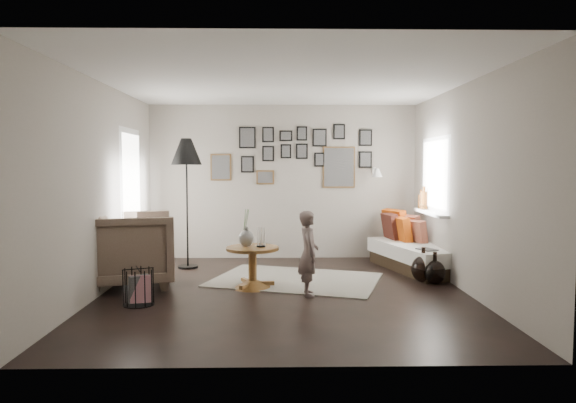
{
  "coord_description": "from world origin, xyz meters",
  "views": [
    {
      "loc": [
        -0.08,
        -6.32,
        1.58
      ],
      "look_at": [
        0.05,
        0.5,
        1.1
      ],
      "focal_mm": 32.0,
      "sensor_mm": 36.0,
      "label": 1
    }
  ],
  "objects_px": {
    "demijohn_large": "(423,269)",
    "child": "(309,253)",
    "daybed": "(415,251)",
    "armchair": "(132,249)",
    "floor_lamp": "(186,157)",
    "magazine_basket": "(139,287)",
    "demijohn_small": "(435,272)",
    "pedestal_table": "(253,269)",
    "vase": "(246,235)"
  },
  "relations": [
    {
      "from": "demijohn_small",
      "to": "floor_lamp",
      "type": "bearing_deg",
      "value": 161.39
    },
    {
      "from": "floor_lamp",
      "to": "demijohn_large",
      "type": "relative_size",
      "value": 4.17
    },
    {
      "from": "magazine_basket",
      "to": "demijohn_small",
      "type": "bearing_deg",
      "value": 14.42
    },
    {
      "from": "child",
      "to": "demijohn_small",
      "type": "bearing_deg",
      "value": -76.97
    },
    {
      "from": "daybed",
      "to": "armchair",
      "type": "bearing_deg",
      "value": 178.43
    },
    {
      "from": "armchair",
      "to": "daybed",
      "type": "bearing_deg",
      "value": -91.1
    },
    {
      "from": "pedestal_table",
      "to": "armchair",
      "type": "relative_size",
      "value": 0.63
    },
    {
      "from": "daybed",
      "to": "magazine_basket",
      "type": "distance_m",
      "value": 4.15
    },
    {
      "from": "floor_lamp",
      "to": "demijohn_large",
      "type": "bearing_deg",
      "value": -17.39
    },
    {
      "from": "floor_lamp",
      "to": "demijohn_small",
      "type": "height_order",
      "value": "floor_lamp"
    },
    {
      "from": "pedestal_table",
      "to": "demijohn_small",
      "type": "relative_size",
      "value": 1.57
    },
    {
      "from": "magazine_basket",
      "to": "pedestal_table",
      "type": "bearing_deg",
      "value": 32.33
    },
    {
      "from": "armchair",
      "to": "demijohn_large",
      "type": "height_order",
      "value": "armchair"
    },
    {
      "from": "armchair",
      "to": "floor_lamp",
      "type": "bearing_deg",
      "value": -39.1
    },
    {
      "from": "vase",
      "to": "demijohn_large",
      "type": "relative_size",
      "value": 1.02
    },
    {
      "from": "vase",
      "to": "child",
      "type": "relative_size",
      "value": 0.47
    },
    {
      "from": "floor_lamp",
      "to": "child",
      "type": "distance_m",
      "value": 2.74
    },
    {
      "from": "floor_lamp",
      "to": "child",
      "type": "xyz_separation_m",
      "value": [
        1.77,
        -1.72,
        -1.2
      ]
    },
    {
      "from": "pedestal_table",
      "to": "daybed",
      "type": "relative_size",
      "value": 0.36
    },
    {
      "from": "vase",
      "to": "demijohn_small",
      "type": "height_order",
      "value": "vase"
    },
    {
      "from": "floor_lamp",
      "to": "demijohn_small",
      "type": "relative_size",
      "value": 4.59
    },
    {
      "from": "vase",
      "to": "demijohn_small",
      "type": "xyz_separation_m",
      "value": [
        2.49,
        0.13,
        -0.52
      ]
    },
    {
      "from": "vase",
      "to": "demijohn_small",
      "type": "distance_m",
      "value": 2.55
    },
    {
      "from": "floor_lamp",
      "to": "magazine_basket",
      "type": "relative_size",
      "value": 4.63
    },
    {
      "from": "armchair",
      "to": "demijohn_small",
      "type": "relative_size",
      "value": 2.48
    },
    {
      "from": "magazine_basket",
      "to": "child",
      "type": "bearing_deg",
      "value": 11.28
    },
    {
      "from": "armchair",
      "to": "floor_lamp",
      "type": "relative_size",
      "value": 0.54
    },
    {
      "from": "magazine_basket",
      "to": "demijohn_small",
      "type": "xyz_separation_m",
      "value": [
        3.67,
        0.94,
        -0.04
      ]
    },
    {
      "from": "magazine_basket",
      "to": "child",
      "type": "relative_size",
      "value": 0.42
    },
    {
      "from": "child",
      "to": "pedestal_table",
      "type": "bearing_deg",
      "value": 55.17
    },
    {
      "from": "vase",
      "to": "demijohn_large",
      "type": "height_order",
      "value": "vase"
    },
    {
      "from": "armchair",
      "to": "demijohn_small",
      "type": "bearing_deg",
      "value": -105.2
    },
    {
      "from": "vase",
      "to": "daybed",
      "type": "height_order",
      "value": "vase"
    },
    {
      "from": "demijohn_large",
      "to": "demijohn_small",
      "type": "relative_size",
      "value": 1.1
    },
    {
      "from": "demijohn_small",
      "to": "magazine_basket",
      "type": "bearing_deg",
      "value": -165.58
    },
    {
      "from": "vase",
      "to": "demijohn_small",
      "type": "bearing_deg",
      "value": 2.98
    },
    {
      "from": "vase",
      "to": "armchair",
      "type": "distance_m",
      "value": 1.52
    },
    {
      "from": "armchair",
      "to": "pedestal_table",
      "type": "bearing_deg",
      "value": -110.45
    },
    {
      "from": "demijohn_large",
      "to": "child",
      "type": "height_order",
      "value": "child"
    },
    {
      "from": "pedestal_table",
      "to": "magazine_basket",
      "type": "bearing_deg",
      "value": -147.67
    },
    {
      "from": "floor_lamp",
      "to": "magazine_basket",
      "type": "xyz_separation_m",
      "value": [
        -0.19,
        -2.11,
        -1.51
      ]
    },
    {
      "from": "demijohn_large",
      "to": "pedestal_table",
      "type": "bearing_deg",
      "value": -173.29
    },
    {
      "from": "daybed",
      "to": "demijohn_small",
      "type": "distance_m",
      "value": 1.01
    },
    {
      "from": "vase",
      "to": "magazine_basket",
      "type": "xyz_separation_m",
      "value": [
        -1.17,
        -0.81,
        -0.48
      ]
    },
    {
      "from": "demijohn_large",
      "to": "daybed",
      "type": "bearing_deg",
      "value": 82.07
    },
    {
      "from": "demijohn_small",
      "to": "child",
      "type": "bearing_deg",
      "value": -162.12
    },
    {
      "from": "daybed",
      "to": "demijohn_large",
      "type": "distance_m",
      "value": 0.9
    },
    {
      "from": "daybed",
      "to": "armchair",
      "type": "distance_m",
      "value": 4.13
    },
    {
      "from": "daybed",
      "to": "child",
      "type": "distance_m",
      "value": 2.33
    },
    {
      "from": "daybed",
      "to": "demijohn_small",
      "type": "xyz_separation_m",
      "value": [
        -0.0,
        -1.01,
        -0.11
      ]
    }
  ]
}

